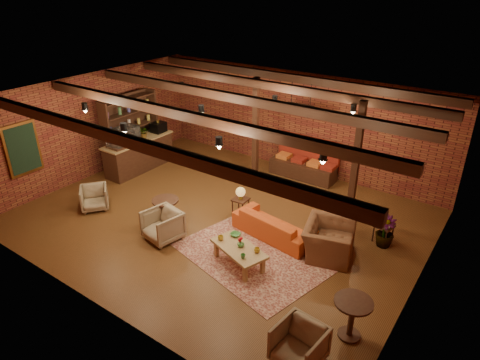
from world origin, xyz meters
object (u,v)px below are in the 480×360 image
Objects in this scene: side_table_lamp at (241,194)px; armchair_far at (299,343)px; round_table_left at (166,208)px; armchair_b at (163,224)px; side_table_book at (384,226)px; armchair_a at (94,197)px; plant_tall at (390,202)px; round_table_right at (352,313)px; sofa at (274,225)px; armchair_right at (329,235)px; coffee_table at (239,249)px.

side_table_lamp is 4.93m from armchair_far.
round_table_left is 0.86× the size of armchair_b.
armchair_b is at bearing -146.14° from side_table_book.
plant_tall is at bearing -29.86° from armchair_a.
armchair_a is 7.56m from round_table_right.
sofa is 2.55× the size of armchair_b.
armchair_right is at bearing -130.52° from plant_tall.
side_table_lamp is 1.14× the size of armchair_a.
coffee_table is 3.62m from plant_tall.
plant_tall reaches higher than armchair_right.
coffee_table is 1.84× the size of round_table_right.
armchair_far is at bearing -62.39° from armchair_a.
side_table_book is at bearing 116.89° from plant_tall.
plant_tall reaches higher than armchair_b.
sofa is 2.76m from plant_tall.
coffee_table is 4.71m from armchair_a.
armchair_b reaches higher than armchair_a.
coffee_table is at bearing 95.83° from sofa.
round_table_left is at bearing 164.51° from armchair_far.
armchair_a is at bearing -166.02° from round_table_left.
armchair_far is (0.02, -4.34, -0.03)m from side_table_book.
armchair_b is at bearing -51.50° from armchair_a.
armchair_b reaches higher than armchair_far.
plant_tall reaches higher than coffee_table.
sofa is at bearing -153.87° from plant_tall.
coffee_table is at bearing -48.63° from armchair_a.
side_table_lamp is 1.03× the size of round_table_right.
plant_tall reaches higher than sofa.
armchair_b is 1.04× the size of round_table_right.
side_table_book is 0.61× the size of armchair_far.
side_table_lamp is at bearing 124.01° from coffee_table.
side_table_book is at bearing 98.80° from round_table_right.
coffee_table is 1.79× the size of side_table_lamp.
round_table_left is 4.15m from armchair_right.
side_table_book is at bearing 45.32° from armchair_b.
plant_tall is (0.06, 4.18, 0.78)m from armchair_far.
plant_tall is (-0.43, 3.16, 0.64)m from round_table_right.
side_table_lamp is at bearing -165.17° from side_table_book.
sofa is 2.97× the size of round_table_left.
armchair_a is 7.69m from plant_tall.
round_table_right reaches higher than armchair_a.
armchair_far is (2.35, -1.60, -0.01)m from coffee_table.
round_table_left is at bearing 31.59° from sofa.
side_table_lamp reaches higher than sofa.
round_table_right is at bearing 7.53° from armchair_b.
armchair_right reaches higher than side_table_book.
side_table_lamp is 4.04m from armchair_a.
armchair_right is 3.20m from armchair_far.
armchair_far reaches higher than side_table_book.
round_table_right is at bearing -82.19° from plant_tall.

